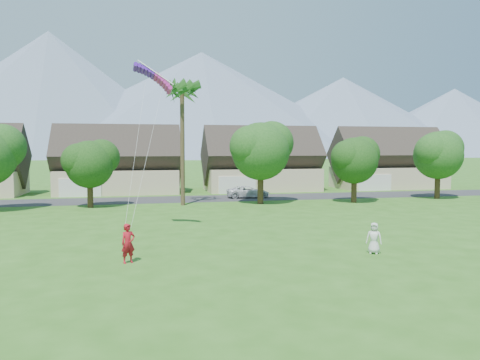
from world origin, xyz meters
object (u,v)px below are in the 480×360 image
object	(u,v)px
kite_flyer	(128,243)
parked_car	(248,192)
watcher	(374,238)
parafoil_kite	(155,76)

from	to	relation	value
kite_flyer	parked_car	size ratio (longest dim) A/B	0.41
watcher	kite_flyer	bearing A→B (deg)	-149.44
parafoil_kite	watcher	bearing A→B (deg)	-31.86
watcher	parafoil_kite	distance (m)	17.51
kite_flyer	parked_car	distance (m)	31.56
parked_car	parafoil_kite	size ratio (longest dim) A/B	1.66
kite_flyer	parafoil_kite	world-z (taller)	parafoil_kite
kite_flyer	parafoil_kite	bearing A→B (deg)	53.37
kite_flyer	watcher	size ratio (longest dim) A/B	1.17
watcher	parafoil_kite	xyz separation A→B (m)	(-11.56, 8.79, 9.79)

